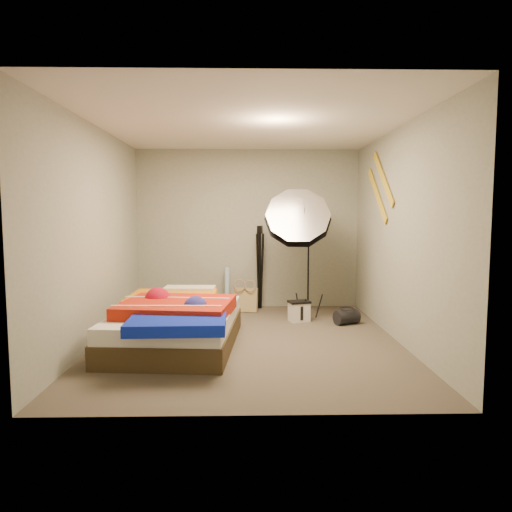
{
  "coord_description": "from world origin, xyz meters",
  "views": [
    {
      "loc": [
        -0.02,
        -5.27,
        1.5
      ],
      "look_at": [
        0.1,
        0.6,
        0.95
      ],
      "focal_mm": 32.0,
      "sensor_mm": 36.0,
      "label": 1
    }
  ],
  "objects_px": {
    "wrapping_roll": "(227,288)",
    "camera_case": "(299,312)",
    "bed": "(176,322)",
    "camera_tripod": "(260,261)",
    "tote_bag": "(246,300)",
    "photo_umbrella": "(298,220)",
    "duffel_bag": "(347,317)"
  },
  "relations": [
    {
      "from": "wrapping_roll",
      "to": "camera_tripod",
      "type": "bearing_deg",
      "value": 7.4
    },
    {
      "from": "wrapping_roll",
      "to": "camera_case",
      "type": "height_order",
      "value": "wrapping_roll"
    },
    {
      "from": "bed",
      "to": "wrapping_roll",
      "type": "bearing_deg",
      "value": 76.05
    },
    {
      "from": "duffel_bag",
      "to": "wrapping_roll",
      "type": "bearing_deg",
      "value": 125.56
    },
    {
      "from": "camera_case",
      "to": "bed",
      "type": "bearing_deg",
      "value": -159.18
    },
    {
      "from": "duffel_bag",
      "to": "photo_umbrella",
      "type": "relative_size",
      "value": 0.17
    },
    {
      "from": "camera_case",
      "to": "tote_bag",
      "type": "bearing_deg",
      "value": 123.15
    },
    {
      "from": "wrapping_roll",
      "to": "photo_umbrella",
      "type": "xyz_separation_m",
      "value": [
        1.02,
        -0.7,
        1.08
      ]
    },
    {
      "from": "duffel_bag",
      "to": "camera_tripod",
      "type": "height_order",
      "value": "camera_tripod"
    },
    {
      "from": "tote_bag",
      "to": "camera_case",
      "type": "relative_size",
      "value": 1.37
    },
    {
      "from": "camera_case",
      "to": "bed",
      "type": "distance_m",
      "value": 1.91
    },
    {
      "from": "photo_umbrella",
      "to": "camera_tripod",
      "type": "distance_m",
      "value": 1.13
    },
    {
      "from": "duffel_bag",
      "to": "camera_tripod",
      "type": "xyz_separation_m",
      "value": [
        -1.15,
        1.08,
        0.65
      ]
    },
    {
      "from": "bed",
      "to": "camera_tripod",
      "type": "xyz_separation_m",
      "value": [
        1.01,
        2.04,
        0.47
      ]
    },
    {
      "from": "duffel_bag",
      "to": "bed",
      "type": "height_order",
      "value": "bed"
    },
    {
      "from": "wrapping_roll",
      "to": "photo_umbrella",
      "type": "height_order",
      "value": "photo_umbrella"
    },
    {
      "from": "photo_umbrella",
      "to": "camera_tripod",
      "type": "height_order",
      "value": "photo_umbrella"
    },
    {
      "from": "duffel_bag",
      "to": "photo_umbrella",
      "type": "distance_m",
      "value": 1.49
    },
    {
      "from": "camera_case",
      "to": "duffel_bag",
      "type": "xyz_separation_m",
      "value": [
        0.63,
        -0.18,
        -0.03
      ]
    },
    {
      "from": "wrapping_roll",
      "to": "camera_tripod",
      "type": "xyz_separation_m",
      "value": [
        0.52,
        0.07,
        0.42
      ]
    },
    {
      "from": "wrapping_roll",
      "to": "photo_umbrella",
      "type": "distance_m",
      "value": 1.64
    },
    {
      "from": "duffel_bag",
      "to": "camera_tripod",
      "type": "relative_size",
      "value": 0.25
    },
    {
      "from": "duffel_bag",
      "to": "tote_bag",
      "type": "bearing_deg",
      "value": 125.86
    },
    {
      "from": "camera_case",
      "to": "bed",
      "type": "xyz_separation_m",
      "value": [
        -1.53,
        -1.14,
        0.14
      ]
    },
    {
      "from": "duffel_bag",
      "to": "bed",
      "type": "bearing_deg",
      "value": -179.05
    },
    {
      "from": "camera_case",
      "to": "duffel_bag",
      "type": "distance_m",
      "value": 0.65
    },
    {
      "from": "tote_bag",
      "to": "photo_umbrella",
      "type": "relative_size",
      "value": 0.19
    },
    {
      "from": "wrapping_roll",
      "to": "duffel_bag",
      "type": "xyz_separation_m",
      "value": [
        1.66,
        -1.01,
        -0.23
      ]
    },
    {
      "from": "photo_umbrella",
      "to": "bed",
      "type": "bearing_deg",
      "value": -139.78
    },
    {
      "from": "tote_bag",
      "to": "duffel_bag",
      "type": "xyz_separation_m",
      "value": [
        1.37,
        -0.83,
        -0.08
      ]
    },
    {
      "from": "bed",
      "to": "camera_tripod",
      "type": "bearing_deg",
      "value": 63.78
    },
    {
      "from": "wrapping_roll",
      "to": "camera_case",
      "type": "bearing_deg",
      "value": -38.79
    }
  ]
}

